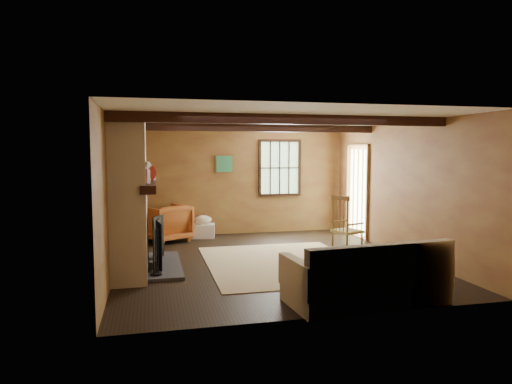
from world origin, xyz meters
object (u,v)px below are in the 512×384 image
object	(u,v)px
sofa	(368,280)
laundry_basket	(203,231)
fireplace	(132,200)
rocking_chair	(346,229)
armchair	(167,223)

from	to	relation	value
sofa	laundry_basket	xyz separation A→B (m)	(-1.49, 4.80, -0.14)
fireplace	rocking_chair	distance (m)	3.82
laundry_basket	armchair	bearing A→B (deg)	-163.61
sofa	armchair	size ratio (longest dim) A/B	2.42
sofa	armchair	world-z (taller)	sofa
sofa	fireplace	bearing A→B (deg)	134.83
laundry_basket	armchair	size ratio (longest dim) A/B	0.59
fireplace	sofa	distance (m)	3.84
fireplace	armchair	xyz separation A→B (m)	(0.61, 2.17, -0.72)
fireplace	laundry_basket	distance (m)	2.93
fireplace	laundry_basket	size ratio (longest dim) A/B	4.80
fireplace	sofa	bearing A→B (deg)	-39.78
fireplace	laundry_basket	world-z (taller)	fireplace
fireplace	laundry_basket	xyz separation A→B (m)	(1.40, 2.40, -0.95)
fireplace	laundry_basket	bearing A→B (deg)	59.81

